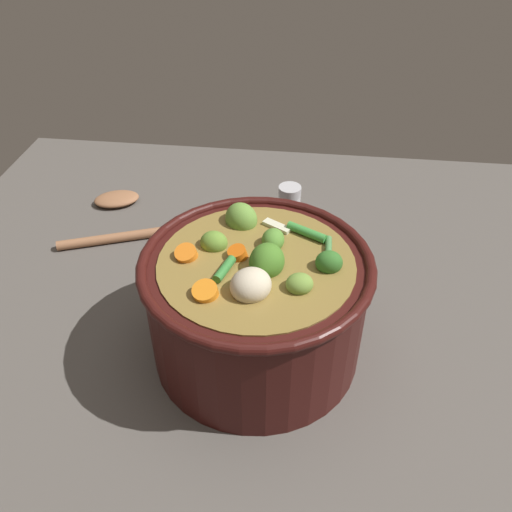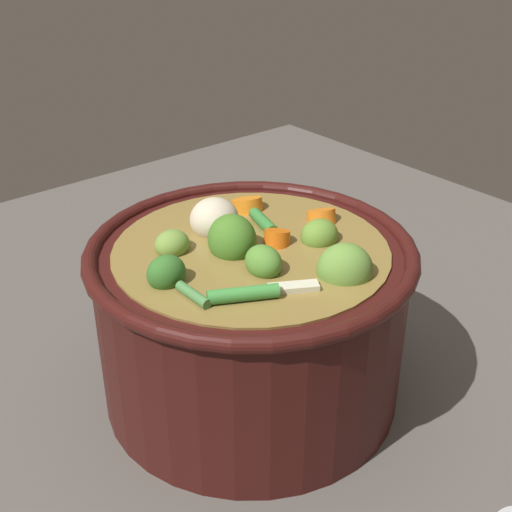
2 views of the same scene
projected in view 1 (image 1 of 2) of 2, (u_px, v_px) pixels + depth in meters
ground_plane at (256, 348)px, 0.69m from camera, size 1.10×1.10×0.00m
cooking_pot at (256, 304)px, 0.64m from camera, size 0.27×0.27×0.18m
wooden_spoon at (118, 213)px, 0.92m from camera, size 0.19×0.19×0.02m
salt_shaker at (289, 208)px, 0.88m from camera, size 0.04×0.04×0.08m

